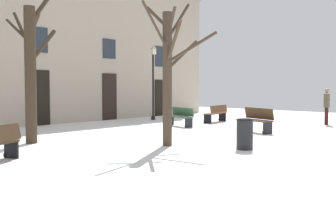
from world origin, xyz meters
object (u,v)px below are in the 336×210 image
Objects in this scene: streetlamp at (153,75)px; bench_near_lamp at (216,113)px; tree_foreground at (169,69)px; bench_far_corner at (256,120)px; bench_by_litter_bin at (180,116)px; person_by_shop_door at (327,105)px; litter_bin at (245,134)px; tree_right_of_center at (31,67)px.

streetlamp reaches higher than bench_near_lamp.
streetlamp is at bearing 47.68° from tree_foreground.
bench_far_corner is at bearing -2.73° from tree_foreground.
bench_by_litter_bin is 6.96m from person_by_shop_door.
streetlamp reaches higher than bench_far_corner.
tree_foreground is at bearing 17.01° from bench_near_lamp.
person_by_shop_door is (8.81, 0.92, 0.51)m from litter_bin.
tree_foreground is 2.71× the size of bench_far_corner.
bench_far_corner is 5.02m from person_by_shop_door.
litter_bin is 4.33m from bench_far_corner.
person_by_shop_door is at bearing 63.54° from bench_by_litter_bin.
bench_by_litter_bin is at bearing -115.76° from streetlamp.
streetlamp is 10.40m from litter_bin.
litter_bin is 6.60m from bench_by_litter_bin.
tree_foreground reaches higher than streetlamp.
streetlamp reaches higher than bench_by_litter_bin.
streetlamp is 2.31× the size of person_by_shop_door.
litter_bin is at bearing -18.11° from bench_by_litter_bin.
streetlamp is 4.03m from bench_near_lamp.
streetlamp is 8.79m from person_by_shop_door.
bench_far_corner is at bearing 25.53° from litter_bin.
bench_far_corner is at bearing 157.88° from person_by_shop_door.
litter_bin is (3.46, -5.67, -1.98)m from tree_right_of_center.
bench_near_lamp is (7.21, 3.35, -1.88)m from tree_foreground.
tree_foreground is 9.07m from streetlamp.
litter_bin is 0.52× the size of bench_by_litter_bin.
streetlamp is 2.39× the size of bench_far_corner.
bench_near_lamp is (2.39, 3.58, -0.03)m from bench_far_corner.
tree_right_of_center is 13.24m from person_by_shop_door.
bench_far_corner reaches higher than bench_near_lamp.
bench_near_lamp reaches higher than bench_by_litter_bin.
bench_near_lamp is at bearing 40.87° from litter_bin.
tree_foreground is 2.62× the size of person_by_shop_door.
person_by_shop_door is at bearing -65.30° from streetlamp.
bench_far_corner is 4.31m from bench_near_lamp.
bench_near_lamp is (6.30, 5.45, 0.01)m from litter_bin.
bench_near_lamp is (9.76, -0.22, -1.96)m from tree_right_of_center.
bench_far_corner is 0.93× the size of bench_near_lamp.
tree_right_of_center is at bearing -99.52° from bench_far_corner.
streetlamp reaches higher than person_by_shop_door.
streetlamp is (6.10, 6.70, 0.07)m from tree_foreground.
tree_foreground is 8.17m from bench_near_lamp.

